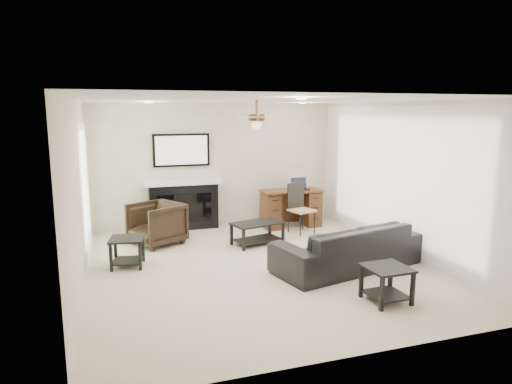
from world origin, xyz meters
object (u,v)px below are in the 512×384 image
coffee_table (257,233)px  fireplace_unit (183,182)px  desk (291,208)px  sofa (347,246)px  armchair (157,224)px

coffee_table → fireplace_unit: 1.95m
fireplace_unit → desk: size_ratio=1.57×
coffee_table → sofa: bearing=-75.1°
sofa → fireplace_unit: fireplace_unit is taller
coffee_table → desk: 1.46m
armchair → coffee_table: armchair is taller
armchair → fireplace_unit: (0.63, 0.90, 0.58)m
armchair → desk: size_ratio=0.68×
coffee_table → fireplace_unit: fireplace_unit is taller
coffee_table → fireplace_unit: (-1.07, 1.45, 0.75)m
fireplace_unit → sofa: bearing=-57.2°
armchair → desk: (2.75, 0.44, 0.00)m
sofa → desk: desk is taller
sofa → armchair: (-2.60, 2.15, 0.04)m
armchair → fireplace_unit: 1.24m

